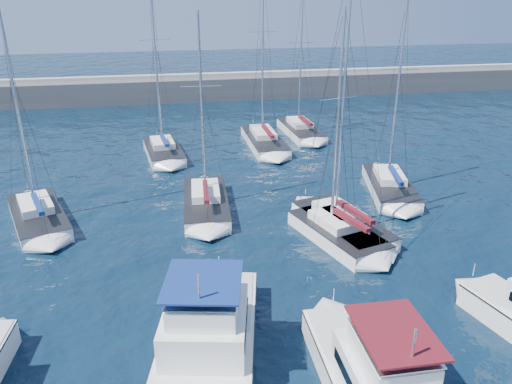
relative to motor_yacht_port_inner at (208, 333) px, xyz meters
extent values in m
plane|color=black|center=(5.38, 2.15, -1.13)|extent=(220.00, 220.00, 0.00)
cube|color=#424244|center=(5.38, 54.15, -0.13)|extent=(160.00, 6.00, 4.00)
cube|color=gray|center=(5.38, 54.15, 2.07)|extent=(160.00, 1.20, 0.50)
cube|color=white|center=(0.09, 0.40, -0.73)|extent=(5.67, 9.30, 1.60)
cube|color=#262628|center=(0.09, 0.40, 0.02)|extent=(5.75, 9.32, 0.08)
cube|color=white|center=(-0.14, -0.63, 0.87)|extent=(4.10, 4.63, 1.60)
cube|color=black|center=(-0.14, -0.63, 0.95)|extent=(4.00, 3.86, 0.45)
cube|color=white|center=(-0.18, -0.83, 2.12)|extent=(3.20, 3.31, 0.90)
cube|color=navy|center=(-0.18, -0.83, 3.12)|extent=(3.61, 3.78, 0.08)
cube|color=#262628|center=(5.83, -3.84, 0.02)|extent=(3.50, 9.01, 0.08)
cube|color=silver|center=(5.80, -4.92, 0.87)|extent=(2.82, 4.21, 1.60)
cube|color=black|center=(5.80, -4.92, 0.95)|extent=(2.85, 3.39, 0.45)
cube|color=silver|center=(5.79, -5.12, 2.12)|extent=(2.24, 2.96, 0.90)
cube|color=#511017|center=(5.79, -5.12, 3.12)|extent=(2.52, 3.38, 0.08)
cube|color=silver|center=(-9.90, 15.12, -0.83)|extent=(5.45, 8.52, 1.30)
cube|color=#262628|center=(-9.90, 15.12, -0.20)|extent=(5.51, 8.54, 0.06)
cube|color=silver|center=(-10.06, 15.60, 0.12)|extent=(2.99, 3.94, 0.55)
cylinder|color=silver|center=(-10.16, 15.88, 7.37)|extent=(0.18, 0.18, 14.10)
cylinder|color=silver|center=(-9.51, 13.99, 0.67)|extent=(1.42, 3.81, 0.12)
cube|color=navy|center=(-9.47, 13.90, 0.82)|extent=(1.51, 3.51, 0.28)
cube|color=silver|center=(1.42, 15.21, -0.83)|extent=(3.56, 8.49, 1.30)
cube|color=#262628|center=(1.42, 15.21, -0.20)|extent=(3.62, 8.49, 0.06)
cube|color=silver|center=(1.46, 15.72, 0.12)|extent=(2.19, 3.76, 0.55)
cylinder|color=silver|center=(1.48, 16.03, 6.33)|extent=(0.18, 0.18, 12.03)
cylinder|color=silver|center=(1.34, 13.96, 0.67)|extent=(0.40, 4.15, 0.12)
cube|color=#511017|center=(1.33, 13.86, 0.82)|extent=(0.60, 3.75, 0.28)
cube|color=silver|center=(9.05, 8.87, -0.83)|extent=(4.86, 7.72, 1.30)
cube|color=#262628|center=(9.05, 8.87, -0.20)|extent=(4.92, 7.74, 0.06)
cube|color=silver|center=(8.92, 9.30, 0.12)|extent=(2.72, 3.56, 0.55)
cylinder|color=silver|center=(8.84, 9.56, 6.52)|extent=(0.18, 0.18, 12.40)
cylinder|color=silver|center=(9.36, 7.84, 0.67)|extent=(1.16, 3.47, 0.12)
cube|color=#511017|center=(9.39, 7.74, 0.82)|extent=(1.27, 3.20, 0.28)
cube|color=white|center=(9.76, 10.01, -0.83)|extent=(4.96, 8.28, 1.30)
cube|color=#262628|center=(9.76, 10.01, -0.20)|extent=(5.02, 8.30, 0.06)
cube|color=white|center=(9.64, 10.48, 0.12)|extent=(2.81, 3.79, 0.55)
cylinder|color=silver|center=(9.57, 10.76, 8.11)|extent=(0.18, 0.18, 15.59)
cylinder|color=silver|center=(10.06, 8.89, 0.67)|extent=(1.10, 3.78, 0.12)
cube|color=#511017|center=(10.08, 8.79, 0.82)|extent=(1.22, 3.46, 0.28)
cube|color=silver|center=(15.74, 15.68, -0.83)|extent=(4.91, 8.87, 1.30)
cube|color=#262628|center=(15.74, 15.68, -0.20)|extent=(4.97, 8.88, 0.06)
cube|color=silver|center=(15.87, 16.19, 0.12)|extent=(2.77, 4.03, 0.55)
cylinder|color=silver|center=(15.94, 16.50, 6.86)|extent=(0.18, 0.18, 13.10)
cylinder|color=silver|center=(15.44, 14.46, 0.67)|extent=(1.11, 4.11, 0.12)
cube|color=navy|center=(15.42, 14.36, 0.82)|extent=(1.24, 3.75, 0.28)
cube|color=silver|center=(-1.26, 27.95, -0.83)|extent=(3.85, 7.90, 1.30)
cube|color=#262628|center=(-1.26, 27.95, -0.20)|extent=(3.91, 7.91, 0.06)
cube|color=silver|center=(-1.31, 28.42, 0.12)|extent=(2.32, 3.53, 0.55)
cylinder|color=silver|center=(-1.35, 28.71, 7.87)|extent=(0.18, 0.18, 15.12)
cylinder|color=silver|center=(-1.13, 26.82, 0.67)|extent=(0.55, 3.79, 0.12)
cube|color=navy|center=(-1.12, 26.72, 0.82)|extent=(0.74, 3.44, 0.28)
cube|color=white|center=(8.73, 29.57, -0.83)|extent=(3.10, 9.77, 1.30)
cube|color=#262628|center=(8.73, 29.57, -0.20)|extent=(3.17, 9.77, 0.06)
cube|color=white|center=(8.73, 30.18, 0.12)|extent=(2.02, 4.27, 0.55)
cylinder|color=silver|center=(8.73, 30.55, 8.18)|extent=(0.18, 0.18, 15.72)
cylinder|color=silver|center=(8.73, 28.11, 0.67)|extent=(0.12, 4.88, 0.12)
cube|color=#511017|center=(8.73, 28.01, 0.82)|extent=(0.35, 4.40, 0.28)
cube|color=silver|center=(13.41, 32.67, -0.83)|extent=(3.31, 8.58, 1.30)
cube|color=#262628|center=(13.41, 32.67, -0.20)|extent=(3.37, 8.58, 0.06)
cube|color=silver|center=(13.39, 33.20, 0.12)|extent=(2.08, 3.78, 0.55)
cylinder|color=silver|center=(13.38, 33.52, 7.05)|extent=(0.18, 0.18, 13.47)
cylinder|color=silver|center=(13.46, 31.40, 0.67)|extent=(0.27, 4.24, 0.12)
cube|color=#511017|center=(13.46, 31.30, 0.82)|extent=(0.49, 3.82, 0.28)
camera|label=1|loc=(-1.34, -17.48, 13.72)|focal=35.00mm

